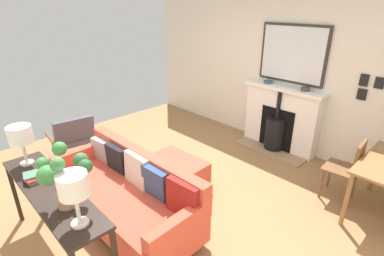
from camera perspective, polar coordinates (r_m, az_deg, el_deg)
ground_plane at (r=4.18m, az=-3.25°, el=-12.31°), size 4.87×6.11×0.01m
wall_left at (r=5.41m, az=16.64°, el=10.84°), size 0.12×6.11×2.69m
fireplace at (r=5.35m, az=16.70°, el=1.27°), size 0.57×1.40×1.12m
mirror_over_mantel at (r=5.17m, az=18.94°, el=13.45°), size 0.04×1.15×0.94m
mantel_bowl_near at (r=5.35m, az=14.57°, el=8.71°), size 0.15×0.15×0.04m
mantel_bowl_far at (r=5.04m, az=21.15°, el=7.08°), size 0.13×0.13×0.06m
sofa at (r=3.63m, az=-12.54°, el=-12.17°), size 0.87×2.10×0.80m
ottoman at (r=4.19m, az=-3.15°, el=-8.20°), size 0.61×0.84×0.39m
armchair_accent at (r=5.08m, az=-22.16°, el=-1.39°), size 0.74×0.67×0.81m
console_table at (r=3.19m, az=-25.64°, el=-12.00°), size 0.39×1.76×0.80m
table_lamp_near_end at (r=3.57m, az=-30.40°, el=-1.33°), size 0.24×0.24×0.45m
table_lamp_far_end at (r=2.42m, az=-22.08°, el=-10.62°), size 0.23×0.23×0.46m
potted_plant at (r=2.70m, az=-24.00°, el=-8.22°), size 0.43×0.48×0.58m
book_stack at (r=3.34m, az=-27.54°, el=-8.19°), size 0.30×0.21×0.07m
dining_chair_near_fireplace at (r=4.26m, az=28.25°, el=-6.51°), size 0.43×0.43×0.86m
photo_gallery_row at (r=4.82m, az=31.04°, el=7.01°), size 0.02×0.31×0.37m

